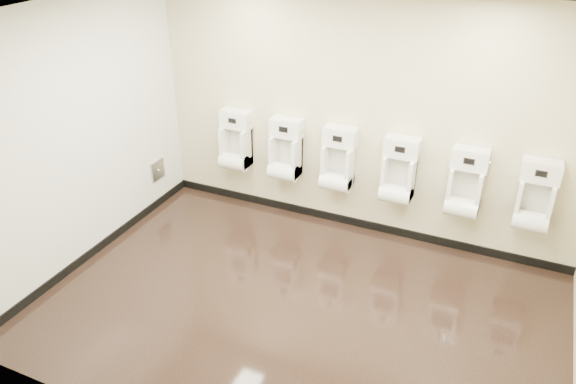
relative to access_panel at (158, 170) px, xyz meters
name	(u,v)px	position (x,y,z in m)	size (l,w,h in m)	color
ground	(297,309)	(2.48, -1.20, -0.50)	(5.00, 3.50, 0.00)	black
ceiling	(300,20)	(2.48, -1.20, 2.30)	(5.00, 3.50, 0.00)	silver
back_wall	(360,118)	(2.48, 0.55, 0.90)	(5.00, 0.02, 2.80)	beige
front_wall	(187,303)	(2.48, -2.95, 0.90)	(5.00, 0.02, 2.80)	beige
left_wall	(77,138)	(-0.02, -1.20, 0.90)	(0.02, 3.50, 2.80)	beige
tile_overlay_left	(77,138)	(-0.01, -1.20, 0.90)	(0.01, 3.50, 2.80)	white
skirting_back	(353,222)	(2.48, 0.54, -0.45)	(5.00, 0.02, 0.10)	black
skirting_left	(99,247)	(-0.01, -1.20, -0.45)	(0.02, 3.50, 0.10)	black
access_panel	(158,170)	(0.00, 0.00, 0.00)	(0.04, 0.25, 0.25)	#9E9EA3
urinal_0	(236,145)	(0.93, 0.42, 0.35)	(0.40, 0.30, 0.74)	silver
urinal_1	(285,154)	(1.61, 0.42, 0.35)	(0.40, 0.30, 0.74)	silver
urinal_2	(338,164)	(2.28, 0.42, 0.35)	(0.40, 0.30, 0.74)	silver
urinal_3	(398,175)	(3.00, 0.42, 0.35)	(0.40, 0.30, 0.74)	silver
urinal_4	(465,188)	(3.73, 0.42, 0.35)	(0.40, 0.30, 0.74)	silver
urinal_5	(534,201)	(4.42, 0.42, 0.35)	(0.40, 0.30, 0.74)	silver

